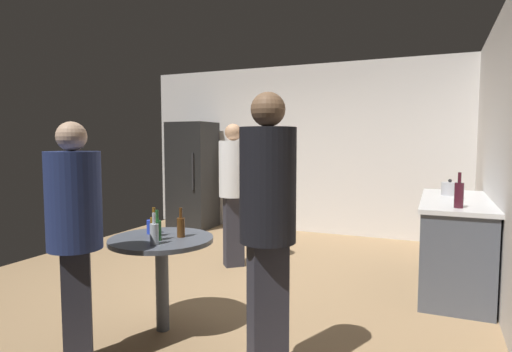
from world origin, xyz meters
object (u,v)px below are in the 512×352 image
at_px(beer_bottle_on_counter, 459,191).
at_px(beer_bottle_clear, 154,233).
at_px(beer_bottle_brown, 181,226).
at_px(person_in_black_shirt, 268,214).
at_px(kettle, 450,189).
at_px(wine_bottle_on_counter, 459,194).
at_px(person_in_navy_shirt, 75,227).
at_px(refrigerator, 193,175).
at_px(person_in_white_shirt, 233,183).
at_px(beer_bottle_green, 157,229).
at_px(foreground_table, 162,251).
at_px(plastic_cup_blue, 152,227).
at_px(beer_bottle_amber, 154,226).

relative_size(beer_bottle_on_counter, beer_bottle_clear, 1.00).
bearing_deg(beer_bottle_brown, person_in_black_shirt, -24.49).
relative_size(kettle, beer_bottle_brown, 1.06).
bearing_deg(wine_bottle_on_counter, person_in_navy_shirt, -138.43).
distance_m(refrigerator, beer_bottle_on_counter, 4.34).
bearing_deg(person_in_navy_shirt, beer_bottle_brown, 24.38).
xyz_separation_m(beer_bottle_brown, person_in_navy_shirt, (-0.31, -0.75, 0.11)).
xyz_separation_m(kettle, person_in_white_shirt, (-2.33, -0.52, 0.01)).
bearing_deg(kettle, person_in_white_shirt, -167.46).
bearing_deg(beer_bottle_green, refrigerator, 118.05).
distance_m(foreground_table, beer_bottle_green, 0.21).
xyz_separation_m(wine_bottle_on_counter, beer_bottle_green, (-2.09, -1.46, -0.20)).
height_order(refrigerator, kettle, refrigerator).
bearing_deg(plastic_cup_blue, person_in_white_shirt, 93.12).
height_order(foreground_table, beer_bottle_amber, beer_bottle_amber).
relative_size(person_in_white_shirt, person_in_black_shirt, 0.95).
bearing_deg(beer_bottle_green, beer_bottle_brown, 58.40).
relative_size(beer_bottle_on_counter, person_in_navy_shirt, 0.14).
height_order(plastic_cup_blue, person_in_white_shirt, person_in_white_shirt).
bearing_deg(person_in_white_shirt, beer_bottle_clear, -31.57).
bearing_deg(person_in_black_shirt, beer_bottle_brown, 25.28).
relative_size(beer_bottle_on_counter, person_in_black_shirt, 0.13).
height_order(refrigerator, beer_bottle_clear, refrigerator).
bearing_deg(beer_bottle_green, wine_bottle_on_counter, 34.80).
bearing_deg(beer_bottle_amber, beer_bottle_brown, 18.90).
bearing_deg(beer_bottle_amber, kettle, 46.57).
bearing_deg(beer_bottle_clear, beer_bottle_green, 116.64).
bearing_deg(kettle, beer_bottle_on_counter, -75.80).
height_order(beer_bottle_clear, plastic_cup_blue, beer_bottle_clear).
distance_m(refrigerator, wine_bottle_on_counter, 4.57).
height_order(refrigerator, plastic_cup_blue, refrigerator).
bearing_deg(beer_bottle_green, beer_bottle_clear, -63.36).
xyz_separation_m(kettle, person_in_black_shirt, (-1.06, -2.60, 0.07)).
distance_m(beer_bottle_on_counter, person_in_black_shirt, 2.58).
bearing_deg(beer_bottle_amber, refrigerator, 117.43).
relative_size(kettle, beer_bottle_green, 1.06).
height_order(refrigerator, beer_bottle_on_counter, refrigerator).
relative_size(plastic_cup_blue, person_in_navy_shirt, 0.07).
bearing_deg(person_in_white_shirt, kettle, 61.36).
height_order(kettle, person_in_black_shirt, person_in_black_shirt).
bearing_deg(plastic_cup_blue, refrigerator, 116.85).
bearing_deg(foreground_table, refrigerator, 118.28).
relative_size(refrigerator, person_in_navy_shirt, 1.12).
xyz_separation_m(kettle, plastic_cup_blue, (-2.23, -2.19, -0.18)).
height_order(beer_bottle_brown, person_in_black_shirt, person_in_black_shirt).
distance_m(beer_bottle_clear, person_in_white_shirt, 1.99).
xyz_separation_m(foreground_table, beer_bottle_green, (0.03, -0.09, 0.19)).
xyz_separation_m(refrigerator, plastic_cup_blue, (1.74, -3.44, -0.11)).
distance_m(refrigerator, beer_bottle_brown, 4.01).
height_order(wine_bottle_on_counter, person_in_navy_shirt, person_in_navy_shirt).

